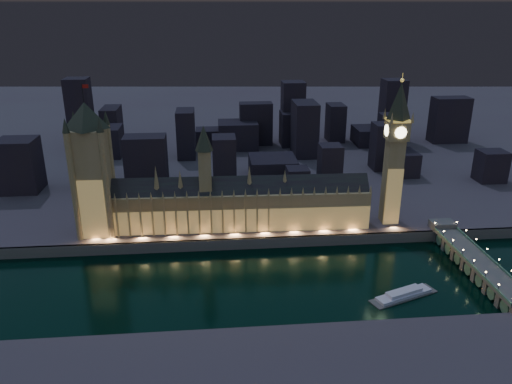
{
  "coord_description": "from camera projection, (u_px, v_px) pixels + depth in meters",
  "views": [
    {
      "loc": [
        -25.27,
        -279.48,
        165.85
      ],
      "look_at": [
        5.0,
        55.0,
        38.0
      ],
      "focal_mm": 35.0,
      "sensor_mm": 36.0,
      "label": 1
    }
  ],
  "objects": [
    {
      "name": "embankment_wall",
      "position": [
        251.0,
        243.0,
        358.0
      ],
      "size": [
        2000.0,
        2.5,
        8.0
      ],
      "primitive_type": "cube",
      "color": "#46554E",
      "rests_on": "ground"
    },
    {
      "name": "river_boat",
      "position": [
        404.0,
        294.0,
        299.82
      ],
      "size": [
        45.44,
        25.49,
        4.5
      ],
      "color": "#46554E",
      "rests_on": "ground"
    },
    {
      "name": "north_bank",
      "position": [
        227.0,
        110.0,
        803.84
      ],
      "size": [
        2000.0,
        960.0,
        8.0
      ],
      "primitive_type": "cube",
      "color": "#453643",
      "rests_on": "ground"
    },
    {
      "name": "city_backdrop",
      "position": [
        264.0,
        135.0,
        541.74
      ],
      "size": [
        490.28,
        215.63,
        79.12
      ],
      "color": "black",
      "rests_on": "north_bank"
    },
    {
      "name": "elizabeth_tower",
      "position": [
        396.0,
        142.0,
        362.87
      ],
      "size": [
        18.0,
        18.0,
        112.19
      ],
      "color": "olive",
      "rests_on": "north_bank"
    },
    {
      "name": "westminster_bridge",
      "position": [
        474.0,
        262.0,
        328.01
      ],
      "size": [
        17.43,
        113.0,
        15.9
      ],
      "color": "#46554E",
      "rests_on": "ground"
    },
    {
      "name": "victoria_tower",
      "position": [
        91.0,
        163.0,
        347.9
      ],
      "size": [
        31.68,
        31.68,
        107.56
      ],
      "color": "olive",
      "rests_on": "north_bank"
    },
    {
      "name": "palace_of_westminster",
      "position": [
        232.0,
        204.0,
        368.34
      ],
      "size": [
        202.0,
        24.63,
        78.0
      ],
      "color": "olive",
      "rests_on": "north_bank"
    },
    {
      "name": "ground_plane",
      "position": [
        256.0,
        277.0,
        321.26
      ],
      "size": [
        2000.0,
        2000.0,
        0.0
      ],
      "primitive_type": "plane",
      "color": "black",
      "rests_on": "ground"
    }
  ]
}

